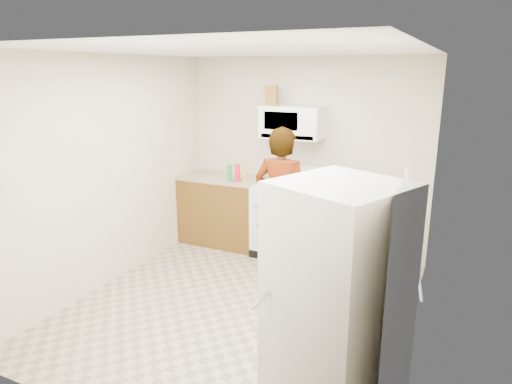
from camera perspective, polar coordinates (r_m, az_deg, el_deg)
The scene contains 20 objects.
floor at distance 4.81m, azimuth -1.82°, elevation -13.97°, with size 3.60×3.60×0.00m, color gray.
back_wall at distance 5.95m, azimuth 5.99°, elevation 4.50°, with size 3.20×0.02×2.50m, color beige.
right_wall at distance 3.90m, azimuth 19.29°, elevation -1.94°, with size 0.02×3.60×2.50m, color beige.
cabinet_left at distance 6.30m, azimuth -4.09°, elevation -2.37°, with size 1.12×0.62×0.90m, color brown.
counter_left at distance 6.18m, azimuth -4.17°, elevation 1.77°, with size 1.14×0.64×0.04m, color tan.
cabinet_right at distance 5.69m, azimuth 11.23°, elevation -4.55°, with size 0.80×0.62×0.90m, color brown.
counter_right at distance 5.56m, azimuth 11.47°, elevation -0.01°, with size 0.82×0.64×0.04m, color tan.
gas_range at distance 5.90m, azimuth 3.87°, elevation -3.23°, with size 0.76×0.65×1.13m.
microwave at distance 5.75m, azimuth 4.55°, elevation 8.70°, with size 0.76×0.38×0.40m, color white.
person at distance 5.11m, azimuth 3.17°, elevation -1.57°, with size 0.64×0.42×1.75m, color tan.
fridge at distance 3.02m, azimuth 9.97°, elevation -14.69°, with size 0.70×0.70×1.70m, color silver.
kettle at distance 5.63m, azimuth 10.86°, elevation 1.28°, with size 0.14×0.14×0.17m, color silver.
jug at distance 5.80m, azimuth 1.99°, elevation 11.96°, with size 0.14×0.14×0.24m, color brown.
saucepan at distance 5.91m, azimuth 2.75°, elevation 2.18°, with size 0.24×0.24×0.13m, color #B1B2B6.
tray at distance 5.60m, azimuth 4.24°, elevation 0.76°, with size 0.25×0.16×0.05m, color white.
bottle_spray at distance 5.88m, azimuth -2.32°, elevation 2.41°, with size 0.07×0.07×0.22m, color red.
bottle_hot_sauce at distance 5.83m, azimuth -1.44°, elevation 1.95°, with size 0.05×0.05×0.15m, color orange.
bottle_green_cap at distance 5.96m, azimuth -3.37°, elevation 2.47°, with size 0.06×0.06×0.20m, color #18883F.
pot_lid at distance 5.92m, azimuth -2.51°, elevation 1.44°, with size 0.23×0.23×0.01m, color white.
broom at distance 4.84m, azimuth 19.18°, elevation -5.42°, with size 0.03×0.03×1.42m, color white.
Camera 1 is at (1.93, -3.73, 2.34)m, focal length 32.00 mm.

